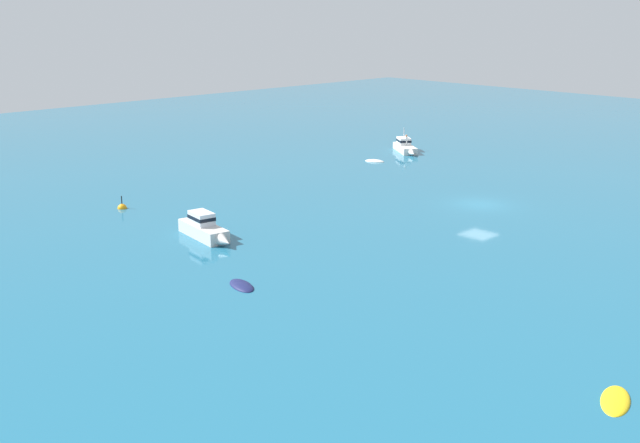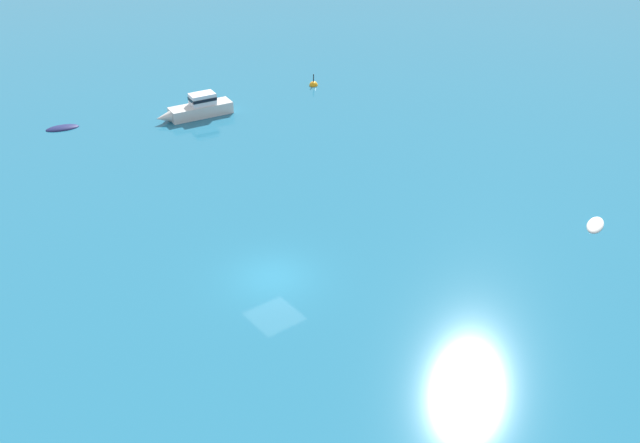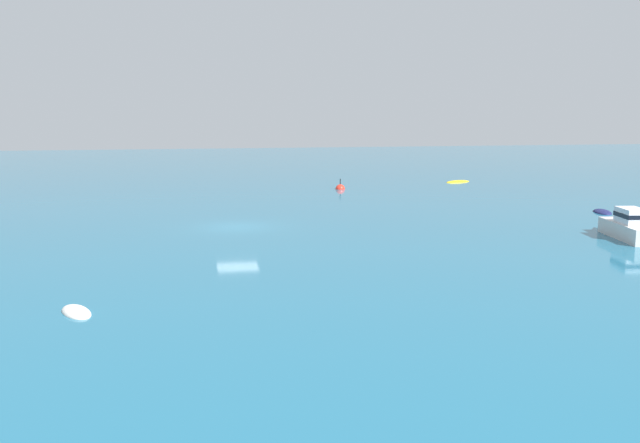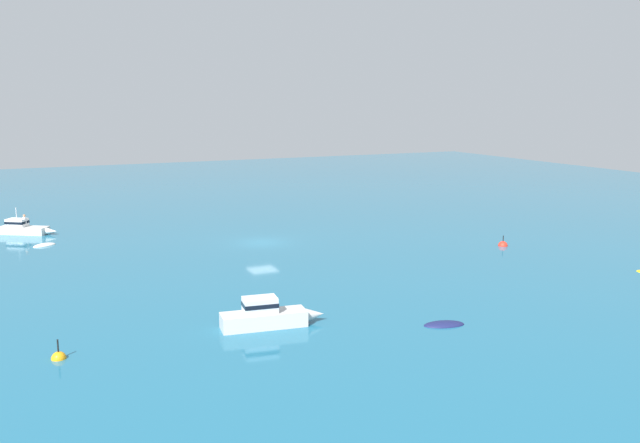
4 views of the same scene
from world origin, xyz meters
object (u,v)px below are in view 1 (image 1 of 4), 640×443
Objects in this scene: motor_cruiser at (205,229)px; channel_buoy at (122,208)px; skiff at (615,401)px; tender at (242,286)px; launch at (405,146)px; tender_1 at (375,162)px.

channel_buoy is at bearing -172.00° from motor_cruiser.
channel_buoy is at bearing -114.06° from skiff.
motor_cruiser reaches higher than channel_buoy.
skiff is at bearing -157.59° from tender.
launch is 36.42m from motor_cruiser.
skiff is 40.83m from channel_buoy.
channel_buoy is (0.01, -11.01, -0.66)m from motor_cruiser.
channel_buoy is (-1.37, -40.81, 0.01)m from skiff.
launch reaches higher than tender_1.
motor_cruiser reaches higher than skiff.
launch is 54.73m from skiff.
launch reaches higher than skiff.
motor_cruiser is 29.88m from tender_1.
channel_buoy is (-4.02, -20.11, 0.01)m from tender.
motor_cruiser is (-4.02, -9.10, 0.67)m from tender.
tender_1 is 28.15m from channel_buoy.
launch is 0.89× the size of motor_cruiser.
tender_1 is 1.62× the size of channel_buoy.
tender is at bearing -83.02° from tender_1.
channel_buoy is at bearing -115.75° from tender_1.
skiff is at bearing 88.08° from channel_buoy.
tender is 0.43× the size of motor_cruiser.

